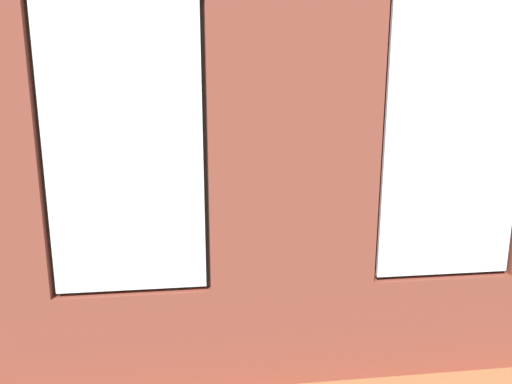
{
  "coord_description": "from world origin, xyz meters",
  "views": [
    {
      "loc": [
        0.66,
        5.63,
        2.16
      ],
      "look_at": [
        -0.0,
        0.4,
        0.92
      ],
      "focal_mm": 35.0,
      "sensor_mm": 36.0,
      "label": 1
    }
  ],
  "objects_px": {
    "remote_gray": "(276,208)",
    "potted_plant_foreground_right": "(70,175)",
    "remote_silver": "(248,211)",
    "couch_by_window": "(191,302)",
    "candle_jar": "(234,206)",
    "table_plant_small": "(257,202)",
    "tv_flatscreen": "(11,190)",
    "potted_plant_beside_window_right": "(38,291)",
    "cup_ceramic": "(215,211)",
    "potted_plant_corner_near_left": "(397,180)",
    "papasan_chair": "(221,196)",
    "coffee_table": "(248,216)",
    "potted_plant_near_tv": "(39,242)",
    "potted_plant_by_left_couch": "(383,201)",
    "couch_left": "(458,234)",
    "potted_plant_between_couches": "(350,264)",
    "media_console": "(17,242)"
  },
  "relations": [
    {
      "from": "potted_plant_beside_window_right",
      "to": "potted_plant_foreground_right",
      "type": "height_order",
      "value": "potted_plant_foreground_right"
    },
    {
      "from": "remote_silver",
      "to": "potted_plant_beside_window_right",
      "type": "height_order",
      "value": "potted_plant_beside_window_right"
    },
    {
      "from": "potted_plant_between_couches",
      "to": "potted_plant_foreground_right",
      "type": "relative_size",
      "value": 1.13
    },
    {
      "from": "table_plant_small",
      "to": "potted_plant_beside_window_right",
      "type": "distance_m",
      "value": 3.02
    },
    {
      "from": "papasan_chair",
      "to": "potted_plant_near_tv",
      "type": "relative_size",
      "value": 1.24
    },
    {
      "from": "couch_left",
      "to": "table_plant_small",
      "type": "height_order",
      "value": "couch_left"
    },
    {
      "from": "cup_ceramic",
      "to": "potted_plant_corner_near_left",
      "type": "xyz_separation_m",
      "value": [
        -2.97,
        -1.45,
        0.01
      ]
    },
    {
      "from": "couch_by_window",
      "to": "media_console",
      "type": "distance_m",
      "value": 2.9
    },
    {
      "from": "coffee_table",
      "to": "candle_jar",
      "type": "relative_size",
      "value": 11.04
    },
    {
      "from": "table_plant_small",
      "to": "media_console",
      "type": "bearing_deg",
      "value": 2.1
    },
    {
      "from": "remote_gray",
      "to": "potted_plant_foreground_right",
      "type": "bearing_deg",
      "value": -155.4
    },
    {
      "from": "remote_silver",
      "to": "potted_plant_foreground_right",
      "type": "height_order",
      "value": "potted_plant_foreground_right"
    },
    {
      "from": "couch_by_window",
      "to": "tv_flatscreen",
      "type": "relative_size",
      "value": 1.61
    },
    {
      "from": "papasan_chair",
      "to": "potted_plant_beside_window_right",
      "type": "xyz_separation_m",
      "value": [
        1.6,
        3.37,
        0.11
      ]
    },
    {
      "from": "table_plant_small",
      "to": "remote_silver",
      "type": "bearing_deg",
      "value": -46.02
    },
    {
      "from": "remote_gray",
      "to": "remote_silver",
      "type": "bearing_deg",
      "value": -115.13
    },
    {
      "from": "cup_ceramic",
      "to": "potted_plant_beside_window_right",
      "type": "bearing_deg",
      "value": 57.14
    },
    {
      "from": "couch_by_window",
      "to": "remote_gray",
      "type": "relative_size",
      "value": 10.72
    },
    {
      "from": "potted_plant_beside_window_right",
      "to": "potted_plant_between_couches",
      "type": "bearing_deg",
      "value": -176.47
    },
    {
      "from": "potted_plant_by_left_couch",
      "to": "couch_left",
      "type": "bearing_deg",
      "value": 106.42
    },
    {
      "from": "couch_left",
      "to": "remote_silver",
      "type": "height_order",
      "value": "couch_left"
    },
    {
      "from": "media_console",
      "to": "potted_plant_corner_near_left",
      "type": "distance_m",
      "value": 5.54
    },
    {
      "from": "potted_plant_beside_window_right",
      "to": "potted_plant_by_left_couch",
      "type": "xyz_separation_m",
      "value": [
        -3.88,
        -2.89,
        -0.14
      ]
    },
    {
      "from": "potted_plant_corner_near_left",
      "to": "remote_silver",
      "type": "bearing_deg",
      "value": 27.73
    },
    {
      "from": "remote_silver",
      "to": "couch_left",
      "type": "bearing_deg",
      "value": 72.1
    },
    {
      "from": "potted_plant_near_tv",
      "to": "couch_by_window",
      "type": "bearing_deg",
      "value": 143.63
    },
    {
      "from": "tv_flatscreen",
      "to": "potted_plant_corner_near_left",
      "type": "height_order",
      "value": "tv_flatscreen"
    },
    {
      "from": "remote_gray",
      "to": "potted_plant_between_couches",
      "type": "height_order",
      "value": "potted_plant_between_couches"
    },
    {
      "from": "candle_jar",
      "to": "potted_plant_near_tv",
      "type": "relative_size",
      "value": 0.16
    },
    {
      "from": "remote_gray",
      "to": "coffee_table",
      "type": "bearing_deg",
      "value": -115.13
    },
    {
      "from": "remote_gray",
      "to": "cup_ceramic",
      "type": "bearing_deg",
      "value": -117.06
    },
    {
      "from": "table_plant_small",
      "to": "potted_plant_between_couches",
      "type": "xyz_separation_m",
      "value": [
        -0.53,
        2.11,
        -0.02
      ]
    },
    {
      "from": "couch_by_window",
      "to": "potted_plant_near_tv",
      "type": "relative_size",
      "value": 2.21
    },
    {
      "from": "cup_ceramic",
      "to": "potted_plant_foreground_right",
      "type": "bearing_deg",
      "value": -34.32
    },
    {
      "from": "remote_silver",
      "to": "potted_plant_beside_window_right",
      "type": "bearing_deg",
      "value": -36.98
    },
    {
      "from": "remote_gray",
      "to": "remote_silver",
      "type": "distance_m",
      "value": 0.41
    },
    {
      "from": "remote_gray",
      "to": "potted_plant_foreground_right",
      "type": "relative_size",
      "value": 0.15
    },
    {
      "from": "tv_flatscreen",
      "to": "potted_plant_near_tv",
      "type": "distance_m",
      "value": 1.16
    },
    {
      "from": "papasan_chair",
      "to": "remote_silver",
      "type": "bearing_deg",
      "value": 106.24
    },
    {
      "from": "candle_jar",
      "to": "potted_plant_corner_near_left",
      "type": "distance_m",
      "value": 2.99
    },
    {
      "from": "coffee_table",
      "to": "potted_plant_beside_window_right",
      "type": "relative_size",
      "value": 1.75
    },
    {
      "from": "cup_ceramic",
      "to": "potted_plant_by_left_couch",
      "type": "bearing_deg",
      "value": -165.6
    },
    {
      "from": "tv_flatscreen",
      "to": "papasan_chair",
      "type": "height_order",
      "value": "tv_flatscreen"
    },
    {
      "from": "remote_silver",
      "to": "media_console",
      "type": "bearing_deg",
      "value": -84.04
    },
    {
      "from": "media_console",
      "to": "tv_flatscreen",
      "type": "relative_size",
      "value": 0.9
    },
    {
      "from": "remote_silver",
      "to": "tv_flatscreen",
      "type": "height_order",
      "value": "tv_flatscreen"
    },
    {
      "from": "table_plant_small",
      "to": "tv_flatscreen",
      "type": "height_order",
      "value": "tv_flatscreen"
    },
    {
      "from": "table_plant_small",
      "to": "potted_plant_corner_near_left",
      "type": "height_order",
      "value": "potted_plant_corner_near_left"
    },
    {
      "from": "couch_by_window",
      "to": "candle_jar",
      "type": "height_order",
      "value": "couch_by_window"
    },
    {
      "from": "table_plant_small",
      "to": "potted_plant_between_couches",
      "type": "height_order",
      "value": "potted_plant_between_couches"
    }
  ]
}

